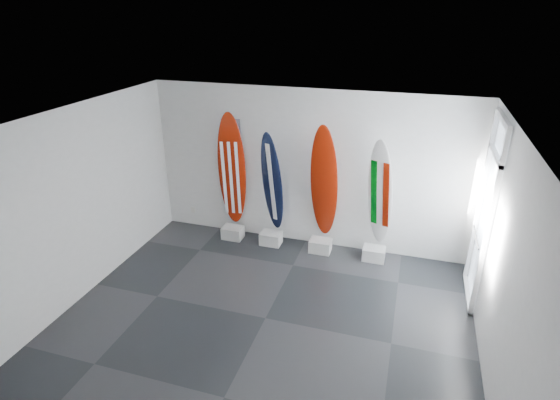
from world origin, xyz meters
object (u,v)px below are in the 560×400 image
(surfboard_navy, at_px, (272,183))
(surfboard_italy, at_px, (380,194))
(surfboard_usa, at_px, (232,171))
(surfboard_swiss, at_px, (324,183))

(surfboard_navy, distance_m, surfboard_italy, 1.99)
(surfboard_usa, relative_size, surfboard_navy, 1.15)
(surfboard_usa, xyz_separation_m, surfboard_swiss, (1.79, 0.00, -0.04))
(surfboard_usa, relative_size, surfboard_italy, 1.12)
(surfboard_italy, bearing_deg, surfboard_usa, -159.33)
(surfboard_usa, distance_m, surfboard_swiss, 1.79)
(surfboard_navy, bearing_deg, surfboard_swiss, 20.04)
(surfboard_swiss, bearing_deg, surfboard_italy, 5.87)
(surfboard_italy, bearing_deg, surfboard_swiss, -159.33)
(surfboard_swiss, bearing_deg, surfboard_navy, -174.13)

